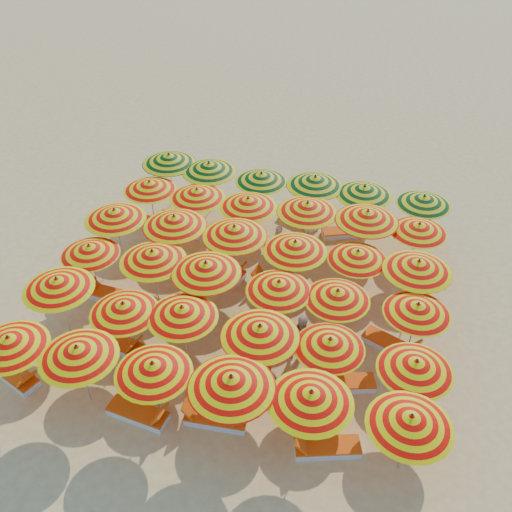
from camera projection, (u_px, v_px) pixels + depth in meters
The scene contains 54 objects.
ground at pixel (252, 302), 19.31m from camera, with size 120.00×120.00×0.00m, color #F5C66C.
umbrella_0 at pixel (9, 342), 15.22m from camera, with size 2.63×2.63×2.20m.
umbrella_1 at pixel (78, 352), 14.88m from camera, with size 2.57×2.57×2.25m.
umbrella_2 at pixel (153, 368), 14.55m from camera, with size 2.32×2.32×2.17m.
umbrella_3 at pixel (231, 382), 13.97m from camera, with size 2.92×2.92×2.36m.
umbrella_4 at pixel (311, 397), 13.71m from camera, with size 2.33×2.33×2.27m.
umbrella_5 at pixel (411, 421), 13.24m from camera, with size 2.36×2.36×2.21m.
umbrella_6 at pixel (57, 284), 16.98m from camera, with size 2.46×2.46×2.28m.
umbrella_7 at pixel (124, 308), 16.34m from camera, with size 2.03×2.03×2.14m.
umbrella_8 at pixel (182, 312), 16.15m from camera, with size 2.12×2.12×2.19m.
umbrella_9 at pixel (260, 331), 15.37m from camera, with size 2.76×2.76×2.34m.
umbrella_10 at pixel (330, 343), 15.33m from camera, with size 1.98×1.98×2.07m.
umbrella_11 at pixel (416, 366), 14.65m from camera, with size 2.59×2.59×2.12m.
umbrella_12 at pixel (90, 250), 18.61m from camera, with size 1.98×1.98×2.07m.
umbrella_13 at pixel (153, 256), 18.03m from camera, with size 2.52×2.52×2.29m.
umbrella_14 at pixel (206, 268), 17.49m from camera, with size 2.31×2.31×2.35m.
umbrella_15 at pixel (279, 286), 17.09m from camera, with size 2.68×2.68×2.15m.
umbrella_16 at pixel (337, 295), 16.82m from camera, with size 2.31×2.31×2.11m.
umbrella_17 at pixel (417, 308), 16.39m from camera, with size 2.35×2.35×2.09m.
umbrella_18 at pixel (115, 214), 19.88m from camera, with size 2.18×2.18×2.30m.
umbrella_19 at pixel (174, 221), 19.45m from camera, with size 2.78×2.78×2.37m.
umbrella_20 at pixel (234, 231), 19.00m from camera, with size 2.24×2.24×2.36m.
umbrella_21 at pixel (295, 246), 18.50m from camera, with size 2.50×2.50×2.25m.
umbrella_22 at pixel (358, 255), 18.38m from camera, with size 2.34×2.34×2.07m.
umbrella_23 at pixel (418, 266), 17.61m from camera, with size 2.42×2.42×2.30m.
umbrella_24 at pixel (150, 186), 21.66m from camera, with size 2.60×2.60×2.15m.
umbrella_25 at pixel (197, 193), 21.10m from camera, with size 2.50×2.50×2.22m.
umbrella_26 at pixel (248, 202), 20.55m from camera, with size 2.70×2.70×2.26m.
umbrella_27 at pixel (307, 207), 20.19m from camera, with size 2.54×2.54×2.33m.
umbrella_28 at pixel (367, 216), 19.70m from camera, with size 2.43×2.43×2.37m.
umbrella_29 at pixel (419, 228), 19.57m from camera, with size 2.54×2.54×2.08m.
umbrella_30 at pixel (169, 159), 22.97m from camera, with size 2.32×2.32×2.34m.
umbrella_31 at pixel (209, 167), 22.48m from camera, with size 2.49×2.49×2.31m.
umbrella_32 at pixel (261, 177), 22.10m from camera, with size 2.31×2.31×2.18m.
umbrella_33 at pixel (315, 181), 21.63m from camera, with size 2.50×2.50×2.32m.
umbrella_34 at pixel (364, 190), 21.18m from camera, with size 2.61×2.61×2.27m.
umbrella_35 at pixel (424, 200), 20.89m from camera, with size 2.56×2.56×2.12m.
lounger_0 at pixel (15, 376), 16.59m from camera, with size 1.83×1.15×0.69m.
lounger_1 at pixel (139, 414), 15.54m from camera, with size 1.79×0.77×0.69m.
lounger_2 at pixel (214, 418), 15.42m from camera, with size 1.77×0.72×0.69m.
lounger_3 at pixel (326, 447), 14.72m from camera, with size 1.83×1.10×0.69m.
lounger_4 at pixel (119, 343), 17.61m from camera, with size 1.82×1.00×0.69m.
lounger_5 at pixel (243, 374), 16.64m from camera, with size 1.80×0.85×0.69m.
lounger_6 at pixel (344, 383), 16.38m from camera, with size 1.83×1.08×0.69m.
lounger_7 at pixel (109, 294), 19.38m from camera, with size 1.77×0.70×0.69m.
lounger_8 at pixel (391, 345), 17.54m from camera, with size 1.82×1.19×0.69m.
lounger_9 at pixel (223, 271), 20.38m from camera, with size 1.82×0.95×0.69m.
lounger_10 at pixel (275, 287), 19.66m from camera, with size 1.82×0.93×0.69m.
lounger_11 at pixel (144, 221), 22.86m from camera, with size 1.74×0.61×0.69m.
lounger_12 at pixel (186, 230), 22.34m from camera, with size 1.75×0.62×0.69m.
lounger_13 at pixel (300, 220), 22.90m from camera, with size 1.82×1.23×0.69m.
lounger_14 at pixel (345, 232), 22.27m from camera, with size 1.82×1.22×0.69m.
beachgoer_a at pixel (278, 244), 20.65m from camera, with size 0.54×0.35×1.48m, color tan.
beachgoer_b at pixel (303, 337), 16.94m from camera, with size 0.77×0.60×1.57m, color tan.
Camera 1 is at (4.00, -13.68, 13.11)m, focal length 40.00 mm.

